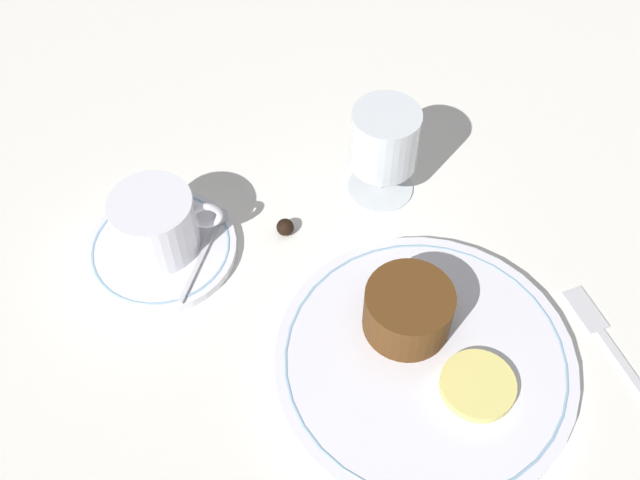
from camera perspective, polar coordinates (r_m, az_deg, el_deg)
name	(u,v)px	position (r m, az deg, el deg)	size (l,w,h in m)	color
ground_plane	(391,326)	(0.73, 5.41, -6.52)	(3.00, 3.00, 0.00)	white
dinner_plate	(425,361)	(0.70, 7.98, -9.14)	(0.28, 0.28, 0.01)	white
saucer	(162,249)	(0.78, -11.97, -0.64)	(0.15, 0.15, 0.01)	white
coffee_cup	(155,222)	(0.76, -12.44, 1.33)	(0.11, 0.08, 0.07)	white
spoon	(208,243)	(0.77, -8.53, -0.25)	(0.06, 0.11, 0.00)	silver
wine_glass	(384,144)	(0.78, 4.93, 7.30)	(0.07, 0.07, 0.11)	silver
fork	(610,344)	(0.76, 21.26, -7.43)	(0.05, 0.17, 0.01)	silver
dessert_cake	(408,310)	(0.69, 6.73, -5.33)	(0.08, 0.08, 0.05)	#563314
pineapple_slice	(478,385)	(0.69, 11.93, -10.79)	(0.07, 0.07, 0.01)	#EFE075
chocolate_truffle	(285,227)	(0.78, -2.67, 0.98)	(0.02, 0.02, 0.02)	black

